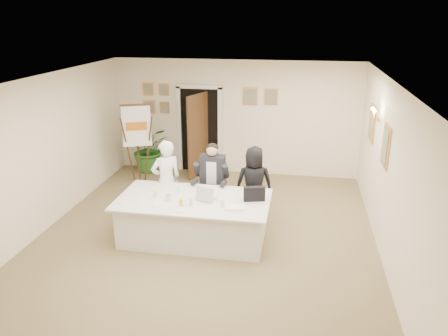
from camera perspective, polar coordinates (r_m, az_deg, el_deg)
name	(u,v)px	position (r m, az deg, el deg)	size (l,w,h in m)	color
floor	(206,236)	(8.02, -2.36, -8.89)	(7.00, 7.00, 0.00)	brown
ceiling	(204,81)	(7.13, -2.67, 11.34)	(6.00, 7.00, 0.02)	white
wall_back	(236,118)	(10.77, 1.53, 6.55)	(6.00, 0.10, 2.80)	#F4E2CE
wall_front	(127,279)	(4.43, -12.60, -13.92)	(6.00, 0.10, 2.80)	#F4E2CE
wall_left	(44,154)	(8.60, -22.44, 1.71)	(0.10, 7.00, 2.80)	#F4E2CE
wall_right	(389,174)	(7.43, 20.71, -0.72)	(0.10, 7.00, 2.80)	#F4E2CE
doorway	(199,132)	(10.85, -3.26, 4.68)	(1.14, 0.86, 2.20)	black
pictures_back_wall	(203,99)	(10.80, -2.72, 9.00)	(3.40, 0.06, 0.80)	#CF8B46
pictures_right_wall	(378,133)	(8.46, 19.44, 4.28)	(0.06, 2.20, 0.80)	#CF8B46
wall_sconce	(376,114)	(8.37, 19.24, 6.63)	(0.20, 0.30, 0.24)	#BD7E3C
conference_table	(194,219)	(7.77, -3.96, -6.62)	(2.65, 1.41, 0.78)	silver
seated_man	(212,180)	(8.50, -1.56, -1.59)	(0.64, 0.69, 1.50)	black
flip_chart	(138,148)	(10.38, -11.17, 2.60)	(0.67, 0.52, 1.86)	#382412
standing_man	(166,180)	(8.44, -7.53, -1.61)	(0.58, 0.38, 1.59)	white
standing_woman	(254,183)	(8.40, 3.93, -2.03)	(0.72, 0.47, 1.46)	black
potted_palm	(149,149)	(11.22, -9.73, 2.50)	(1.06, 0.92, 1.17)	#276521
laptop	(206,192)	(7.54, -2.39, -3.10)	(0.33, 0.35, 0.28)	#B7BABC
laptop_bag	(254,194)	(7.49, 3.97, -3.39)	(0.37, 0.10, 0.26)	black
paper_stack	(235,207)	(7.23, 1.50, -5.16)	(0.33, 0.23, 0.03)	white
plate_left	(139,200)	(7.66, -11.08, -4.15)	(0.21, 0.21, 0.01)	white
plate_mid	(158,204)	(7.44, -8.55, -4.74)	(0.21, 0.21, 0.01)	white
plate_near	(183,210)	(7.20, -5.43, -5.45)	(0.23, 0.23, 0.01)	white
glass_a	(155,194)	(7.70, -8.99, -3.40)	(0.07, 0.07, 0.14)	silver
glass_b	(191,202)	(7.32, -4.31, -4.44)	(0.07, 0.07, 0.14)	silver
glass_c	(222,203)	(7.24, -0.20, -4.65)	(0.06, 0.06, 0.14)	silver
glass_d	(179,188)	(7.89, -5.96, -2.67)	(0.06, 0.06, 0.14)	silver
oj_glass	(181,203)	(7.31, -5.64, -4.54)	(0.07, 0.07, 0.13)	yellow
steel_jug	(168,198)	(7.56, -7.27, -3.87)	(0.10, 0.10, 0.11)	silver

